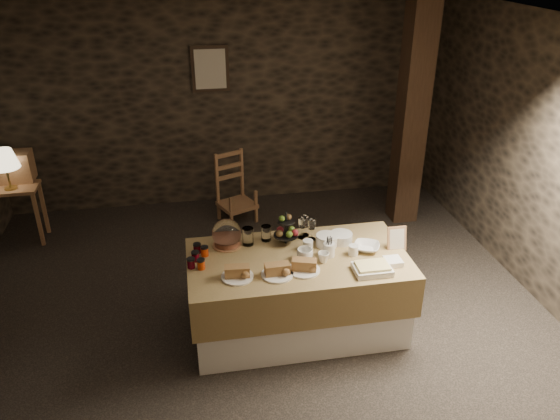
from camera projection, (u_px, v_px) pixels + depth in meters
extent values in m
cube|color=black|center=(253.00, 309.00, 5.19)|extent=(5.50, 5.00, 0.01)
cube|color=black|center=(224.00, 104.00, 6.80)|extent=(5.50, 0.02, 2.60)
cube|color=black|center=(323.00, 413.00, 2.41)|extent=(5.50, 0.02, 2.60)
cube|color=black|center=(545.00, 163.00, 5.04)|extent=(0.02, 5.00, 2.60)
cube|color=#BDB4A0|center=(246.00, 24.00, 4.02)|extent=(5.50, 5.00, 0.01)
cube|color=silver|center=(298.00, 295.00, 4.80)|extent=(1.80, 0.93, 0.70)
cube|color=olive|center=(298.00, 276.00, 4.71)|extent=(1.87, 0.99, 0.38)
cube|color=#8B6040|center=(8.00, 189.00, 6.06)|extent=(0.64, 0.36, 0.04)
cube|color=#8B6040|center=(38.00, 220.00, 6.13)|extent=(0.04, 0.04, 0.65)
cube|color=#8B6040|center=(44.00, 208.00, 6.40)|extent=(0.04, 0.04, 0.65)
cylinder|color=#A78A42|center=(11.00, 188.00, 6.01)|extent=(0.13, 0.13, 0.02)
cylinder|color=#A78A42|center=(9.00, 178.00, 5.96)|extent=(0.02, 0.02, 0.25)
cone|color=beige|center=(4.00, 159.00, 5.86)|extent=(0.31, 0.31, 0.21)
cube|color=#8B6040|center=(13.00, 167.00, 6.14)|extent=(0.42, 0.26, 0.34)
cube|color=#8B6040|center=(237.00, 205.00, 6.71)|extent=(0.52, 0.51, 0.05)
cube|color=#8B6040|center=(234.00, 165.00, 6.65)|extent=(0.36, 0.18, 0.38)
cube|color=black|center=(412.00, 117.00, 6.31)|extent=(0.30, 0.30, 2.60)
cube|color=#312319|center=(210.00, 69.00, 6.55)|extent=(0.45, 0.03, 0.55)
cube|color=beige|center=(210.00, 69.00, 6.53)|extent=(0.37, 0.01, 0.47)
cylinder|color=white|center=(327.00, 240.00, 4.79)|extent=(0.19, 0.19, 0.10)
cylinder|color=white|center=(341.00, 238.00, 4.84)|extent=(0.20, 0.20, 0.08)
cylinder|color=white|center=(329.00, 250.00, 4.62)|extent=(0.10, 0.10, 0.12)
imported|color=white|center=(305.00, 255.00, 4.56)|extent=(0.16, 0.16, 0.11)
imported|color=white|center=(323.00, 257.00, 4.54)|extent=(0.11, 0.11, 0.09)
cylinder|color=white|center=(308.00, 245.00, 4.71)|extent=(0.09, 0.09, 0.09)
cylinder|color=white|center=(353.00, 250.00, 4.65)|extent=(0.08, 0.08, 0.09)
imported|color=white|center=(367.00, 247.00, 4.73)|extent=(0.29, 0.29, 0.05)
cylinder|color=#8B6040|center=(227.00, 245.00, 4.80)|extent=(0.26, 0.26, 0.01)
cylinder|color=brown|center=(227.00, 241.00, 4.78)|extent=(0.22, 0.22, 0.07)
sphere|color=white|center=(227.00, 234.00, 4.75)|extent=(0.26, 0.26, 0.26)
cylinder|color=black|center=(286.00, 228.00, 4.77)|extent=(0.02, 0.02, 0.31)
cylinder|color=black|center=(286.00, 235.00, 4.81)|extent=(0.22, 0.22, 0.01)
cylinder|color=black|center=(286.00, 221.00, 4.74)|extent=(0.15, 0.15, 0.01)
sphere|color=#5B8627|center=(291.00, 229.00, 4.82)|extent=(0.06, 0.06, 0.06)
sphere|color=maroon|center=(280.00, 230.00, 4.81)|extent=(0.06, 0.06, 0.06)
sphere|color=#5B8627|center=(289.00, 234.00, 4.74)|extent=(0.06, 0.06, 0.06)
sphere|color=brown|center=(279.00, 234.00, 4.76)|extent=(0.06, 0.06, 0.06)
sphere|color=maroon|center=(295.00, 233.00, 4.77)|extent=(0.06, 0.06, 0.06)
cylinder|color=white|center=(237.00, 277.00, 4.35)|extent=(0.26, 0.26, 0.01)
cube|color=olive|center=(237.00, 271.00, 4.33)|extent=(0.21, 0.11, 0.09)
cylinder|color=white|center=(277.00, 274.00, 4.38)|extent=(0.26, 0.26, 0.01)
cube|color=olive|center=(277.00, 269.00, 4.36)|extent=(0.20, 0.10, 0.09)
cylinder|color=white|center=(304.00, 270.00, 4.44)|extent=(0.26, 0.26, 0.01)
cube|color=olive|center=(304.00, 264.00, 4.42)|extent=(0.22, 0.15, 0.09)
cylinder|color=#4D0514|center=(196.00, 257.00, 4.56)|extent=(0.06, 0.06, 0.07)
cylinder|color=red|center=(201.00, 265.00, 4.45)|extent=(0.06, 0.06, 0.07)
cylinder|color=#4D0514|center=(191.00, 264.00, 4.47)|extent=(0.06, 0.06, 0.07)
cylinder|color=red|center=(205.00, 252.00, 4.63)|extent=(0.06, 0.06, 0.07)
cylinder|color=#4D0514|center=(197.00, 249.00, 4.68)|extent=(0.06, 0.06, 0.07)
cube|color=white|center=(372.00, 269.00, 4.42)|extent=(0.30, 0.22, 0.05)
cube|color=#ECD683|center=(373.00, 266.00, 4.40)|extent=(0.26, 0.18, 0.02)
cube|color=white|center=(393.00, 261.00, 4.53)|extent=(0.14, 0.14, 0.04)
cube|color=#8B6040|center=(397.00, 239.00, 4.73)|extent=(0.17, 0.07, 0.22)
cylinder|color=white|center=(248.00, 236.00, 4.79)|extent=(0.10, 0.10, 0.16)
cylinder|color=white|center=(266.00, 233.00, 4.86)|extent=(0.09, 0.09, 0.14)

